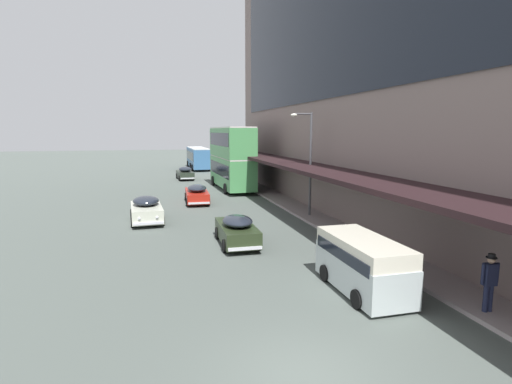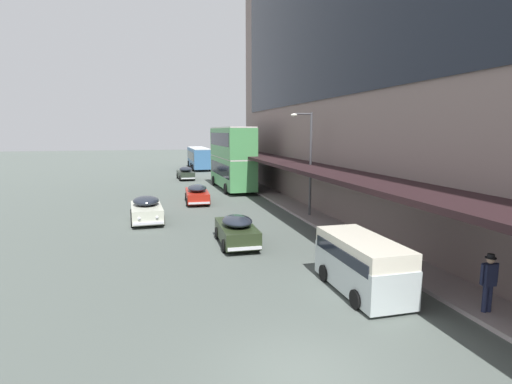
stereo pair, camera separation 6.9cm
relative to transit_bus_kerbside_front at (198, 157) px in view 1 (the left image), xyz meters
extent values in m
plane|color=#4E5752|center=(-3.64, -53.25, -1.85)|extent=(240.00, 240.00, 0.00)
cube|color=teal|center=(0.00, 0.00, -0.12)|extent=(2.47, 10.73, 2.77)
cube|color=black|center=(0.00, 0.00, 0.22)|extent=(2.51, 9.87, 1.22)
cube|color=silver|center=(0.00, 0.00, 1.32)|extent=(2.37, 10.73, 0.12)
cube|color=black|center=(-0.01, 5.40, 1.02)|extent=(1.23, 0.06, 0.36)
cylinder|color=black|center=(-1.23, 3.65, -1.35)|extent=(0.25, 1.00, 1.00)
cylinder|color=black|center=(1.22, 3.65, -1.35)|extent=(0.25, 1.00, 1.00)
cylinder|color=black|center=(-1.22, -3.33, -1.35)|extent=(0.25, 1.00, 1.00)
cylinder|color=black|center=(1.23, -3.32, -1.35)|extent=(0.25, 1.00, 1.00)
cylinder|color=black|center=(-1.23, -0.81, -1.35)|extent=(0.25, 1.00, 1.00)
cylinder|color=black|center=(1.23, -0.80, -1.35)|extent=(0.25, 1.00, 1.00)
cube|color=#4B9756|center=(0.70, -22.66, -0.11)|extent=(2.79, 9.82, 2.78)
cube|color=black|center=(0.70, -22.66, 0.22)|extent=(2.81, 9.04, 1.22)
cube|color=silver|center=(0.70, -22.66, 1.33)|extent=(2.69, 9.82, 0.12)
cube|color=#4B9756|center=(0.70, -22.66, 2.76)|extent=(2.79, 9.82, 2.78)
cube|color=black|center=(0.70, -22.66, 3.10)|extent=(2.81, 9.04, 1.22)
cube|color=silver|center=(0.70, -22.66, 4.20)|extent=(2.69, 9.82, 0.12)
cube|color=black|center=(0.57, -17.74, 3.90)|extent=(1.26, 0.09, 0.36)
cylinder|color=black|center=(-0.65, -19.37, -1.35)|extent=(0.28, 1.01, 1.00)
cylinder|color=black|center=(1.87, -19.31, -1.35)|extent=(0.28, 1.01, 1.00)
cylinder|color=black|center=(-0.48, -25.71, -1.35)|extent=(0.28, 1.01, 1.00)
cylinder|color=black|center=(2.05, -25.64, -1.35)|extent=(0.28, 1.01, 1.00)
cube|color=#273026|center=(-3.10, -13.26, -1.26)|extent=(1.87, 4.25, 0.75)
ellipsoid|color=#1E232D|center=(-3.09, -13.47, -0.60)|extent=(1.58, 2.37, 0.61)
cube|color=silver|center=(-3.22, -11.13, -1.48)|extent=(1.58, 0.20, 0.14)
cube|color=silver|center=(-2.99, -15.39, -1.48)|extent=(1.58, 0.20, 0.14)
sphere|color=silver|center=(-3.67, -11.18, -1.21)|extent=(0.18, 0.18, 0.18)
sphere|color=silver|center=(-2.76, -11.13, -1.21)|extent=(0.18, 0.18, 0.18)
cylinder|color=black|center=(-4.00, -12.01, -1.53)|extent=(0.17, 0.65, 0.64)
cylinder|color=black|center=(-2.34, -11.93, -1.53)|extent=(0.17, 0.65, 0.64)
cylinder|color=black|center=(-3.86, -14.60, -1.53)|extent=(0.17, 0.65, 0.64)
cylinder|color=black|center=(-2.21, -14.51, -1.53)|extent=(0.17, 0.65, 0.64)
cube|color=#A71F13|center=(-3.51, -29.43, -1.25)|extent=(1.89, 4.51, 0.76)
ellipsoid|color=#1E232D|center=(-3.52, -29.65, -0.63)|extent=(1.59, 2.50, 0.53)
cube|color=silver|center=(-3.41, -27.17, -1.48)|extent=(1.61, 0.19, 0.14)
cube|color=silver|center=(-3.61, -31.69, -1.48)|extent=(1.61, 0.19, 0.14)
sphere|color=silver|center=(-3.87, -27.17, -1.20)|extent=(0.18, 0.18, 0.18)
sphere|color=silver|center=(-2.94, -27.22, -1.20)|extent=(0.18, 0.18, 0.18)
cylinder|color=black|center=(-4.29, -28.02, -1.53)|extent=(0.17, 0.65, 0.64)
cylinder|color=black|center=(-2.60, -28.09, -1.53)|extent=(0.17, 0.65, 0.64)
cylinder|color=black|center=(-4.41, -30.76, -1.53)|extent=(0.17, 0.65, 0.64)
cylinder|color=black|center=(-2.73, -30.84, -1.53)|extent=(0.17, 0.65, 0.64)
cube|color=#26311B|center=(-2.90, -41.97, -1.23)|extent=(1.77, 4.05, 0.80)
ellipsoid|color=#1E232D|center=(-2.90, -42.17, -0.59)|extent=(1.53, 2.24, 0.52)
cube|color=silver|center=(-2.85, -39.91, -1.48)|extent=(1.60, 0.16, 0.14)
cube|color=silver|center=(-2.94, -44.02, -1.48)|extent=(1.60, 0.16, 0.14)
sphere|color=silver|center=(-3.31, -39.93, -1.18)|extent=(0.18, 0.18, 0.18)
sphere|color=silver|center=(-2.39, -39.95, -1.18)|extent=(0.18, 0.18, 0.18)
cylinder|color=black|center=(-3.71, -40.70, -1.53)|extent=(0.15, 0.64, 0.64)
cylinder|color=black|center=(-2.03, -40.74, -1.53)|extent=(0.15, 0.64, 0.64)
cylinder|color=black|center=(-3.77, -43.19, -1.53)|extent=(0.15, 0.64, 0.64)
cylinder|color=black|center=(-2.08, -43.23, -1.53)|extent=(0.15, 0.64, 0.64)
cube|color=beige|center=(-7.37, -35.53, -1.21)|extent=(2.06, 4.22, 0.85)
ellipsoid|color=#1E232D|center=(-7.39, -35.33, -0.52)|extent=(1.74, 2.36, 0.58)
cube|color=silver|center=(-7.26, -37.65, -1.48)|extent=(1.75, 0.21, 0.14)
cube|color=silver|center=(-7.49, -33.42, -1.48)|extent=(1.75, 0.21, 0.14)
sphere|color=silver|center=(-6.76, -37.59, -1.16)|extent=(0.18, 0.18, 0.18)
sphere|color=silver|center=(-7.77, -37.64, -1.16)|extent=(0.18, 0.18, 0.18)
cylinder|color=black|center=(-6.39, -36.76, -1.53)|extent=(0.17, 0.65, 0.64)
cylinder|color=black|center=(-8.22, -36.86, -1.53)|extent=(0.17, 0.65, 0.64)
cylinder|color=black|center=(-6.53, -34.21, -1.53)|extent=(0.17, 0.65, 0.64)
cylinder|color=black|center=(-8.36, -34.31, -1.53)|extent=(0.17, 0.65, 0.64)
cube|color=#B7C3C3|center=(0.19, -49.03, -1.09)|extent=(1.76, 4.30, 1.29)
cube|color=silver|center=(0.19, -49.03, -0.30)|extent=(1.72, 4.22, 0.83)
cube|color=black|center=(0.19, -49.03, -0.40)|extent=(1.80, 3.87, 0.41)
ellipsoid|color=#B7C3C3|center=(0.19, -46.93, -0.95)|extent=(1.61, 0.60, 1.11)
cylinder|color=black|center=(-0.69, -47.78, -1.53)|extent=(0.16, 0.64, 0.64)
cylinder|color=black|center=(1.06, -47.79, -1.53)|extent=(0.16, 0.64, 0.64)
cylinder|color=black|center=(-0.69, -50.28, -1.53)|extent=(0.16, 0.64, 0.64)
cylinder|color=black|center=(1.06, -50.28, -1.53)|extent=(0.16, 0.64, 0.64)
cylinder|color=#202644|center=(2.90, -51.77, -1.28)|extent=(0.16, 0.16, 0.85)
cylinder|color=#202644|center=(3.06, -51.77, -1.28)|extent=(0.16, 0.16, 0.85)
cube|color=#202644|center=(2.98, -51.77, -0.50)|extent=(0.41, 0.26, 0.70)
cylinder|color=#202644|center=(2.72, -51.76, -0.47)|extent=(0.10, 0.10, 0.63)
cylinder|color=#202644|center=(3.24, -51.78, -0.47)|extent=(0.10, 0.10, 0.63)
sphere|color=tan|center=(2.98, -51.77, -0.04)|extent=(0.22, 0.22, 0.22)
cylinder|color=black|center=(2.98, -51.77, 0.04)|extent=(0.33, 0.33, 0.02)
cylinder|color=black|center=(2.98, -51.77, 0.10)|extent=(0.21, 0.21, 0.12)
cylinder|color=#4C4C51|center=(3.19, -36.81, 1.68)|extent=(0.16, 0.16, 6.77)
cylinder|color=#4C4C51|center=(2.59, -36.81, 4.97)|extent=(1.20, 0.10, 0.10)
ellipsoid|color=silver|center=(1.99, -36.81, 4.89)|extent=(0.44, 0.28, 0.20)
camera|label=1|loc=(-6.98, -61.29, 3.86)|focal=28.00mm
camera|label=2|loc=(-6.91, -61.31, 3.86)|focal=28.00mm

